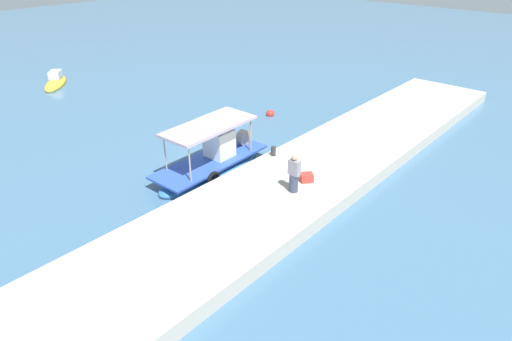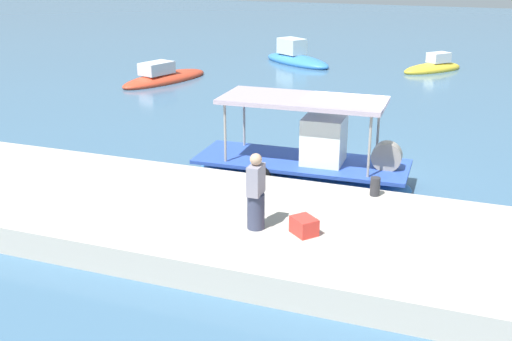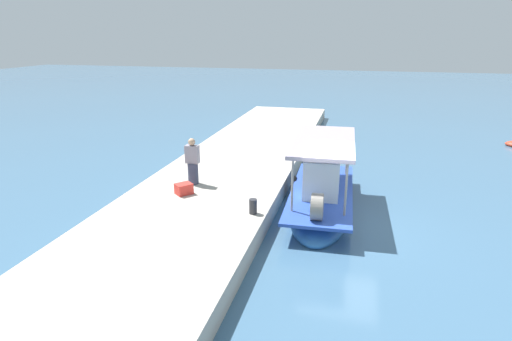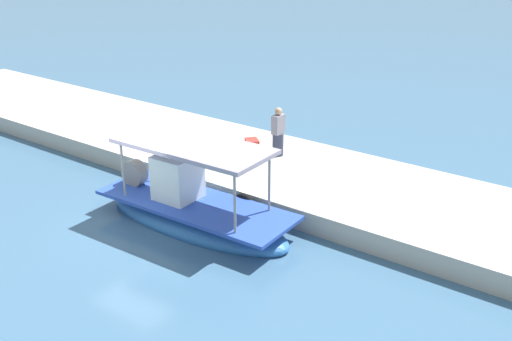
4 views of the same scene
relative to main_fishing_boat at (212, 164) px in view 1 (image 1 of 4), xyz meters
name	(u,v)px [view 1 (image 1 of 4)]	position (x,y,z in m)	size (l,w,h in m)	color
ground_plane	(219,158)	(1.24, 0.84, -0.44)	(120.00, 120.00, 0.00)	#3F6585
dock_quay	(295,184)	(1.24, -3.94, -0.13)	(36.00, 5.05, 0.64)	#BCB3A5
main_fishing_boat	(212,164)	(0.00, 0.00, 0.00)	(6.24, 2.34, 2.80)	#316EB6
fisherman_near_bollard	(294,175)	(0.24, -4.57, 0.95)	(0.37, 0.48, 1.68)	#373C55
mooring_bollard	(273,151)	(2.29, -1.82, 0.42)	(0.24, 0.24, 0.46)	#2D2D33
cargo_crate	(307,178)	(1.28, -4.49, 0.38)	(0.53, 0.42, 0.36)	red
marker_buoy	(270,114)	(7.59, 2.76, -0.34)	(0.52, 0.52, 0.52)	red
moored_boat_far	(56,83)	(1.82, 18.94, -0.27)	(3.49, 3.78, 1.22)	gold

